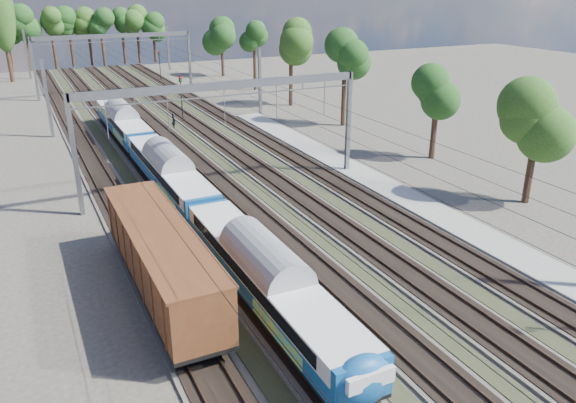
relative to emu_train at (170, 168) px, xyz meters
name	(u,v)px	position (x,y,z in m)	size (l,w,h in m)	color
track_bed	(178,146)	(4.50, 14.06, -2.24)	(21.00, 130.00, 0.34)	#47423A
platform	(420,206)	(16.50, -10.94, -2.19)	(3.00, 70.00, 0.30)	gray
catenary	(158,75)	(4.83, 21.74, 4.06)	(25.65, 130.00, 9.00)	slate
tree_belt	(140,31)	(11.42, 60.59, 5.92)	(39.65, 100.14, 12.00)	black
poplar	(0,10)	(-10.00, 67.06, 9.55)	(4.40, 4.40, 19.04)	black
emu_train	(170,168)	(0.00, 0.00, 0.00)	(2.72, 57.66, 3.98)	black
freight_boxcar	(161,256)	(-4.50, -15.10, 0.06)	(3.17, 15.28, 3.94)	black
worker	(174,121)	(6.29, 22.10, -1.42)	(0.67, 0.44, 1.84)	black
signal_near	(181,94)	(7.94, 24.05, 1.30)	(0.38, 0.34, 5.76)	black
signal_far	(160,62)	(13.41, 56.51, 0.89)	(0.33, 0.30, 5.12)	black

